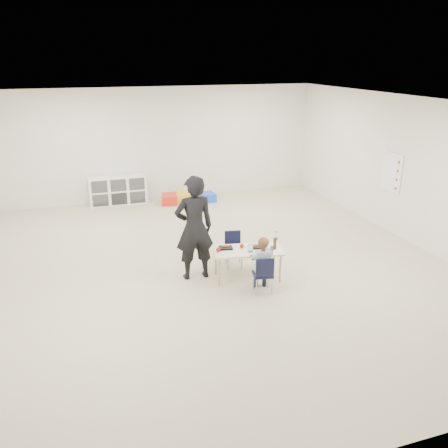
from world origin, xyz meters
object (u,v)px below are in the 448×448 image
object	(u,v)px
table	(247,264)
child	(263,263)
cubby_shelf	(118,190)
adult	(194,228)
chair_near	(263,274)

from	to	relation	value
table	child	distance (m)	0.57
cubby_shelf	adult	distance (m)	4.71
chair_near	child	xyz separation A→B (m)	(0.00, 0.00, 0.18)
chair_near	adult	size ratio (longest dim) A/B	0.35
table	chair_near	bearing A→B (deg)	-73.34
cubby_shelf	adult	world-z (taller)	adult
table	adult	bearing A→B (deg)	169.00
chair_near	child	distance (m)	0.18
table	chair_near	distance (m)	0.53
table	cubby_shelf	distance (m)	5.18
table	cubby_shelf	world-z (taller)	cubby_shelf
table	cubby_shelf	xyz separation A→B (m)	(-1.55, 4.94, 0.09)
child	cubby_shelf	world-z (taller)	child
cubby_shelf	adult	bearing A→B (deg)	-80.93
table	chair_near	size ratio (longest dim) A/B	1.95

